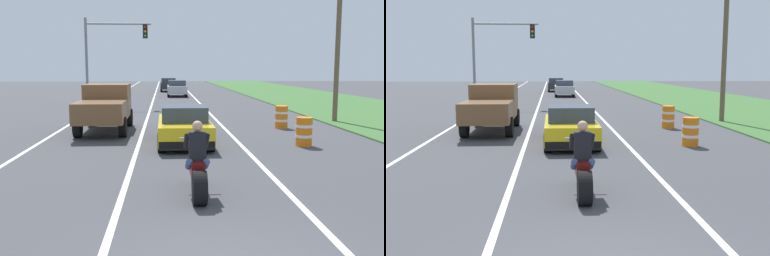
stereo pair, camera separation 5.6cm
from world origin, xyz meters
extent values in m
cube|color=white|center=(-5.40, 20.00, 0.00)|extent=(0.14, 120.00, 0.01)
cube|color=white|center=(1.80, 20.00, 0.00)|extent=(0.14, 120.00, 0.01)
cube|color=white|center=(-1.80, 20.00, 0.00)|extent=(0.14, 120.00, 0.01)
cube|color=#3D6B33|center=(11.92, 20.00, 0.03)|extent=(10.00, 120.00, 0.06)
cylinder|color=black|center=(-0.20, 3.52, 0.35)|extent=(0.28, 0.69, 0.69)
cylinder|color=black|center=(-0.20, 5.07, 0.31)|extent=(0.12, 0.63, 0.63)
cube|color=#590F0F|center=(-0.20, 4.34, 0.61)|extent=(0.28, 1.10, 0.36)
cylinder|color=#B2B2B7|center=(-0.20, 4.99, 0.68)|extent=(0.08, 0.36, 0.73)
cylinder|color=#A5A5AA|center=(-0.20, 4.97, 1.11)|extent=(0.70, 0.05, 0.05)
cube|color=black|center=(-0.20, 4.11, 1.09)|extent=(0.36, 0.24, 0.60)
sphere|color=tan|center=(-0.20, 4.11, 1.51)|extent=(0.22, 0.22, 0.22)
cylinder|color=#384C7A|center=(-0.38, 4.14, 0.69)|extent=(0.14, 0.47, 0.32)
cylinder|color=black|center=(-0.42, 4.41, 1.14)|extent=(0.10, 0.51, 0.40)
cylinder|color=#384C7A|center=(-0.02, 4.14, 0.69)|extent=(0.14, 0.47, 0.32)
cylinder|color=black|center=(0.02, 4.41, 1.14)|extent=(0.10, 0.51, 0.40)
cube|color=yellow|center=(-0.19, 10.71, 0.53)|extent=(1.80, 4.30, 0.64)
cube|color=#333D4C|center=(-0.19, 10.51, 1.11)|extent=(1.56, 1.70, 0.52)
cube|color=black|center=(-0.19, 8.66, 0.29)|extent=(1.76, 0.20, 0.28)
cylinder|color=black|center=(-0.99, 12.31, 0.32)|extent=(0.24, 0.64, 0.64)
cylinder|color=black|center=(0.61, 12.31, 0.32)|extent=(0.24, 0.64, 0.64)
cylinder|color=black|center=(-0.99, 9.11, 0.32)|extent=(0.24, 0.64, 0.64)
cylinder|color=black|center=(0.61, 9.11, 0.32)|extent=(0.24, 0.64, 0.64)
cube|color=brown|center=(-3.38, 14.84, 1.28)|extent=(1.90, 2.10, 1.40)
cube|color=#333D4C|center=(-3.38, 15.19, 1.67)|extent=(1.67, 0.29, 0.57)
cube|color=brown|center=(-3.38, 12.59, 0.98)|extent=(1.90, 2.70, 0.80)
cylinder|color=black|center=(-4.25, 15.64, 0.40)|extent=(0.28, 0.80, 0.80)
cylinder|color=black|center=(-2.51, 15.64, 0.40)|extent=(0.28, 0.80, 0.80)
cylinder|color=black|center=(-4.25, 12.29, 0.40)|extent=(0.28, 0.80, 0.80)
cylinder|color=black|center=(-2.51, 12.29, 0.40)|extent=(0.28, 0.80, 0.80)
cylinder|color=gray|center=(-6.12, 25.78, 3.00)|extent=(0.18, 0.18, 6.00)
cylinder|color=gray|center=(-3.93, 25.78, 5.60)|extent=(4.39, 0.12, 0.12)
cube|color=black|center=(-2.13, 25.78, 5.10)|extent=(0.32, 0.24, 0.90)
sphere|color=red|center=(-2.13, 25.64, 5.38)|extent=(0.16, 0.16, 0.16)
sphere|color=orange|center=(-2.13, 25.64, 5.10)|extent=(0.16, 0.16, 0.16)
sphere|color=green|center=(-2.13, 25.64, 4.82)|extent=(0.16, 0.16, 0.16)
cylinder|color=brown|center=(7.57, 16.43, 4.09)|extent=(0.24, 0.24, 8.17)
cylinder|color=orange|center=(3.95, 9.95, 0.50)|extent=(0.56, 0.56, 1.00)
cylinder|color=white|center=(3.95, 9.95, 0.70)|extent=(0.58, 0.58, 0.10)
cylinder|color=white|center=(3.95, 9.95, 0.35)|extent=(0.58, 0.58, 0.10)
cylinder|color=orange|center=(4.36, 14.46, 0.50)|extent=(0.56, 0.56, 1.00)
cylinder|color=white|center=(4.36, 14.46, 0.70)|extent=(0.58, 0.58, 0.10)
cylinder|color=white|center=(4.36, 14.46, 0.35)|extent=(0.58, 0.58, 0.10)
cube|color=#B2B2B7|center=(0.30, 36.48, 0.65)|extent=(1.76, 4.00, 0.70)
cube|color=#333D4C|center=(0.30, 36.28, 1.25)|extent=(1.56, 2.00, 0.50)
cylinder|color=black|center=(-0.50, 37.88, 0.30)|extent=(0.20, 0.60, 0.60)
cylinder|color=black|center=(1.10, 37.88, 0.30)|extent=(0.20, 0.60, 0.60)
cylinder|color=black|center=(-0.50, 35.08, 0.30)|extent=(0.20, 0.60, 0.60)
cylinder|color=black|center=(1.10, 35.08, 0.30)|extent=(0.20, 0.60, 0.60)
cube|color=#262628|center=(-0.40, 45.07, 0.65)|extent=(1.76, 4.00, 0.70)
cube|color=#333D4C|center=(-0.40, 44.87, 1.25)|extent=(1.56, 2.00, 0.50)
cylinder|color=black|center=(-1.20, 46.47, 0.30)|extent=(0.20, 0.60, 0.60)
cylinder|color=black|center=(0.40, 46.47, 0.30)|extent=(0.20, 0.60, 0.60)
cylinder|color=black|center=(-1.20, 43.67, 0.30)|extent=(0.20, 0.60, 0.60)
cylinder|color=black|center=(0.40, 43.67, 0.30)|extent=(0.20, 0.60, 0.60)
camera|label=1|loc=(-0.88, -5.00, 2.73)|focal=41.53mm
camera|label=2|loc=(-0.82, -5.01, 2.73)|focal=41.53mm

